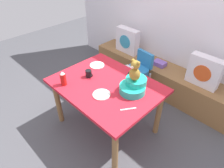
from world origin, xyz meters
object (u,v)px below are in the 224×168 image
book_stack (160,63)px  cell_phone (130,75)px  pillow_floral_left (127,41)px  dining_table (106,91)px  pillow_floral_right (204,71)px  dinner_plate_far (97,65)px  ketchup_bottle (63,78)px  coffee_mug (89,74)px  infant_seat_teal (134,86)px  teddy_bear (135,71)px  dinner_plate_near (101,94)px  highchair (138,70)px

book_stack → cell_phone: cell_phone is taller
pillow_floral_left → dining_table: 1.42m
pillow_floral_right → dinner_plate_far: bearing=-137.0°
ketchup_bottle → coffee_mug: bearing=75.1°
book_stack → ketchup_bottle: size_ratio=1.08×
infant_seat_teal → teddy_bear: (0.00, -0.00, 0.21)m
dining_table → coffee_mug: (-0.27, -0.04, 0.15)m
book_stack → coffee_mug: 1.34m
pillow_floral_left → pillow_floral_right: 1.42m
pillow_floral_right → ketchup_bottle: size_ratio=2.38×
infant_seat_teal → ketchup_bottle: size_ratio=1.78×
pillow_floral_left → dining_table: (0.73, -1.22, -0.04)m
coffee_mug → book_stack: bearing=79.5°
pillow_floral_left → ketchup_bottle: size_ratio=2.38×
pillow_floral_right → dinner_plate_far: (-1.08, -1.01, 0.07)m
dining_table → ketchup_bottle: ketchup_bottle is taller
book_stack → dinner_plate_near: size_ratio=1.00×
book_stack → cell_phone: size_ratio=1.39×
dining_table → highchair: size_ratio=1.62×
dinner_plate_far → pillow_floral_left: bearing=108.2°
cell_phone → pillow_floral_left: bearing=108.2°
dinner_plate_far → cell_phone: (0.47, 0.15, -0.00)m
ketchup_bottle → pillow_floral_right: bearing=56.7°
pillow_floral_right → coffee_mug: bearing=-127.1°
pillow_floral_right → dining_table: size_ratio=0.34×
teddy_bear → ketchup_bottle: 0.85m
pillow_floral_right → teddy_bear: (-0.37, -1.09, 0.34)m
pillow_floral_right → dining_table: pillow_floral_right is taller
pillow_floral_left → coffee_mug: size_ratio=3.67×
pillow_floral_left → highchair: 0.75m
teddy_bear → dinner_plate_far: (-0.72, 0.08, -0.27)m
pillow_floral_left → highchair: pillow_floral_left is taller
book_stack → highchair: size_ratio=0.25×
highchair → dinner_plate_far: highchair is taller
dining_table → ketchup_bottle: bearing=-134.4°
infant_seat_teal → dinner_plate_far: bearing=174.0°
pillow_floral_left → teddy_bear: 1.55m
highchair → ketchup_bottle: bearing=-101.0°
book_stack → teddy_bear: bearing=-72.6°
pillow_floral_left → book_stack: pillow_floral_left is taller
pillow_floral_right → infant_seat_teal: (-0.37, -1.09, 0.13)m
infant_seat_teal → dinner_plate_near: size_ratio=1.65×
dining_table → cell_phone: bearing=78.3°
pillow_floral_left → pillow_floral_right: (1.42, 0.00, 0.00)m
pillow_floral_right → dinner_plate_far: size_ratio=2.20×
infant_seat_teal → dining_table: bearing=-157.5°
pillow_floral_left → pillow_floral_right: bearing=0.0°
ketchup_bottle → dining_table: bearing=45.6°
dinner_plate_far → highchair: bearing=65.6°
infant_seat_teal → ketchup_bottle: bearing=-143.7°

